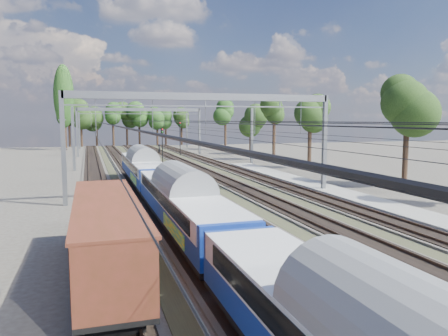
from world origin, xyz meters
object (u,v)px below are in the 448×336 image
object	(u,v)px
emu_train	(184,197)
signal_near	(162,144)
worker	(159,149)
signal_far	(180,134)
freight_boxcar	(107,233)

from	to	relation	value
emu_train	signal_near	xyz separation A→B (m)	(4.23, 33.22, 1.23)
worker	signal_near	xyz separation A→B (m)	(-4.00, -28.38, 2.60)
signal_near	worker	bearing A→B (deg)	61.98
signal_near	signal_far	size ratio (longest dim) A/B	0.89
worker	signal_near	world-z (taller)	signal_near
freight_boxcar	signal_far	world-z (taller)	signal_far
worker	signal_far	size ratio (longest dim) A/B	0.31
freight_boxcar	worker	distance (m)	68.45
worker	signal_near	bearing A→B (deg)	170.31
worker	signal_far	xyz separation A→B (m)	(3.26, -4.53, 3.04)
signal_near	signal_far	bearing A→B (deg)	53.08
emu_train	signal_far	bearing A→B (deg)	78.62
emu_train	worker	xyz separation A→B (m)	(8.23, 61.60, -1.37)
freight_boxcar	worker	world-z (taller)	freight_boxcar
worker	signal_far	distance (m)	6.36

